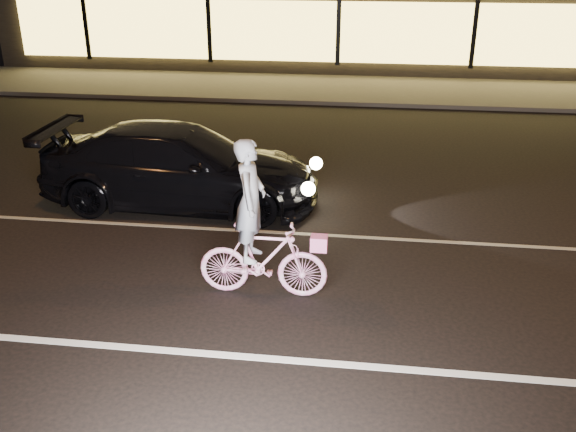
# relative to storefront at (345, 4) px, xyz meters

# --- Properties ---
(ground) EXTENTS (90.00, 90.00, 0.00)m
(ground) POSITION_rel_storefront_xyz_m (0.00, -18.97, -2.15)
(ground) COLOR black
(ground) RESTS_ON ground
(lane_stripe_near) EXTENTS (60.00, 0.12, 0.01)m
(lane_stripe_near) POSITION_rel_storefront_xyz_m (0.00, -20.47, -2.14)
(lane_stripe_near) COLOR silver
(lane_stripe_near) RESTS_ON ground
(lane_stripe_far) EXTENTS (60.00, 0.10, 0.01)m
(lane_stripe_far) POSITION_rel_storefront_xyz_m (0.00, -16.97, -2.14)
(lane_stripe_far) COLOR gray
(lane_stripe_far) RESTS_ON ground
(sidewalk) EXTENTS (30.00, 4.00, 0.12)m
(sidewalk) POSITION_rel_storefront_xyz_m (0.00, -5.97, -2.09)
(sidewalk) COLOR #383533
(sidewalk) RESTS_ON ground
(storefront) EXTENTS (25.40, 8.42, 4.20)m
(storefront) POSITION_rel_storefront_xyz_m (0.00, 0.00, 0.00)
(storefront) COLOR black
(storefront) RESTS_ON ground
(cyclist) EXTENTS (1.77, 0.61, 2.23)m
(cyclist) POSITION_rel_storefront_xyz_m (-0.15, -18.99, -1.35)
(cyclist) COLOR #F440A3
(cyclist) RESTS_ON ground
(sedan) EXTENTS (5.07, 2.08, 1.46)m
(sedan) POSITION_rel_storefront_xyz_m (-2.15, -15.90, -1.42)
(sedan) COLOR black
(sedan) RESTS_ON ground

